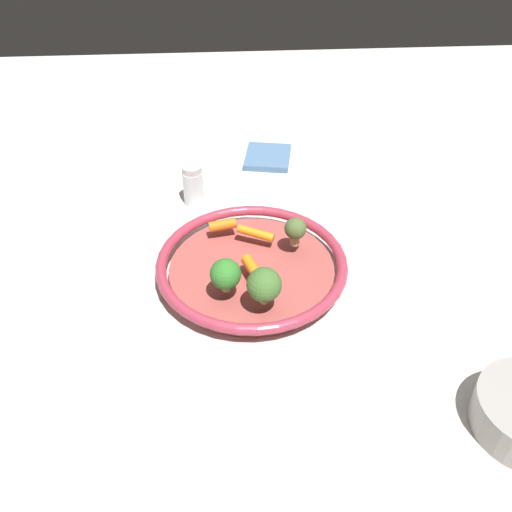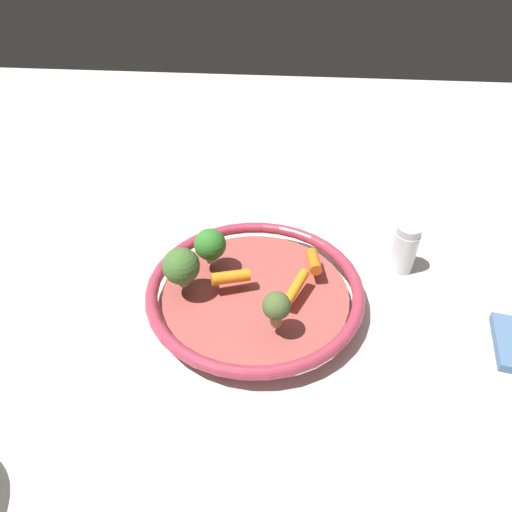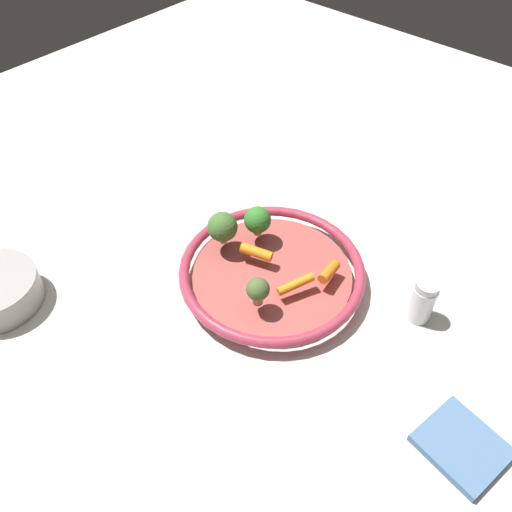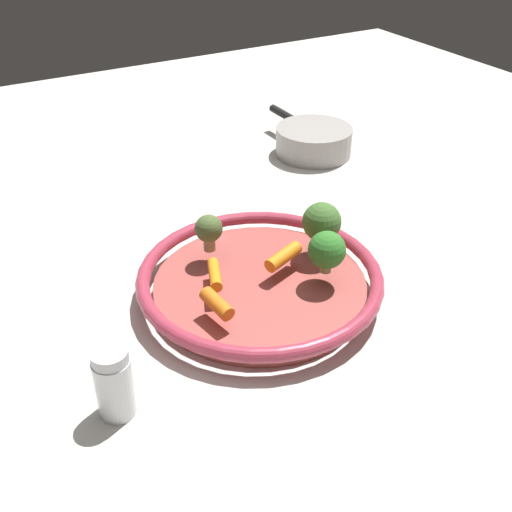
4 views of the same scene
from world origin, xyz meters
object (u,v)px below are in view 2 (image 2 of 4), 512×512
at_px(serving_bowl, 255,292).
at_px(broccoli_floret_small, 181,266).
at_px(baby_carrot_left, 314,261).
at_px(salt_shaker, 404,248).
at_px(broccoli_floret_large, 210,245).
at_px(baby_carrot_center, 296,287).
at_px(broccoli_floret_edge, 276,307).
at_px(baby_carrot_right, 230,278).

relative_size(serving_bowl, broccoli_floret_small, 5.14).
bearing_deg(baby_carrot_left, salt_shaker, -69.12).
bearing_deg(serving_bowl, broccoli_floret_large, 58.62).
bearing_deg(serving_bowl, baby_carrot_center, -100.15).
bearing_deg(broccoli_floret_edge, baby_carrot_left, -22.40).
bearing_deg(baby_carrot_left, serving_bowl, 118.59).
height_order(serving_bowl, broccoli_floret_edge, broccoli_floret_edge).
bearing_deg(broccoli_floret_large, broccoli_floret_small, 151.18).
distance_m(serving_bowl, salt_shaker, 0.26).
bearing_deg(broccoli_floret_large, baby_carrot_left, -89.08).
distance_m(serving_bowl, broccoli_floret_edge, 0.10).
bearing_deg(baby_carrot_center, broccoli_floret_edge, 159.21).
xyz_separation_m(broccoli_floret_large, broccoli_floret_edge, (-0.12, -0.11, -0.00)).
xyz_separation_m(serving_bowl, baby_carrot_right, (-0.00, 0.04, 0.03)).
xyz_separation_m(broccoli_floret_edge, salt_shaker, (0.18, -0.20, -0.03)).
bearing_deg(salt_shaker, serving_bowl, 113.84).
relative_size(baby_carrot_center, broccoli_floret_edge, 1.23).
xyz_separation_m(baby_carrot_left, broccoli_floret_small, (-0.06, 0.20, 0.03)).
distance_m(baby_carrot_left, broccoli_floret_large, 0.16).
relative_size(broccoli_floret_small, broccoli_floret_large, 1.10).
height_order(broccoli_floret_large, broccoli_floret_edge, broccoli_floret_large).
bearing_deg(baby_carrot_center, broccoli_floret_large, 67.47).
bearing_deg(broccoli_floret_small, salt_shaker, -71.05).
bearing_deg(baby_carrot_right, broccoli_floret_small, 98.68).
bearing_deg(baby_carrot_center, serving_bowl, 79.85).
bearing_deg(baby_carrot_right, baby_carrot_center, -94.97).
distance_m(broccoli_floret_edge, salt_shaker, 0.28).
bearing_deg(broccoli_floret_edge, broccoli_floret_large, 41.71).
distance_m(baby_carrot_left, salt_shaker, 0.16).
xyz_separation_m(baby_carrot_center, baby_carrot_right, (0.01, 0.10, 0.00)).
bearing_deg(baby_carrot_left, baby_carrot_right, 112.00).
height_order(baby_carrot_left, baby_carrot_center, baby_carrot_left).
distance_m(baby_carrot_right, salt_shaker, 0.30).
relative_size(serving_bowl, broccoli_floret_edge, 6.15).
xyz_separation_m(baby_carrot_right, broccoli_floret_large, (0.05, 0.04, 0.02)).
xyz_separation_m(serving_bowl, broccoli_floret_large, (0.05, 0.07, 0.05)).
bearing_deg(serving_bowl, salt_shaker, -66.16).
relative_size(baby_carrot_right, broccoli_floret_large, 1.00).
relative_size(baby_carrot_right, salt_shaker, 0.68).
xyz_separation_m(baby_carrot_right, broccoli_floret_edge, (-0.08, -0.07, 0.02)).
xyz_separation_m(baby_carrot_center, broccoli_floret_edge, (-0.07, 0.03, 0.02)).
distance_m(baby_carrot_center, baby_carrot_right, 0.10).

